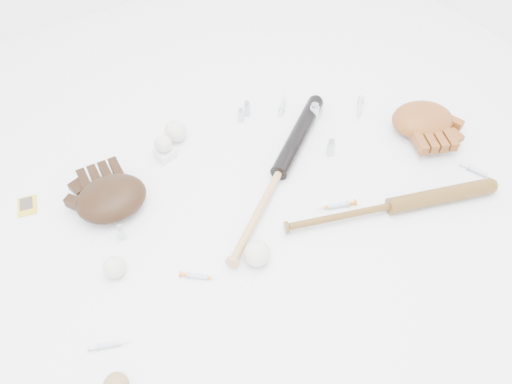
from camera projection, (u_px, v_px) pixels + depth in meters
bat_dark at (279, 172)px, 1.77m from camera, size 0.77×0.53×0.06m
bat_wood at (391, 206)px, 1.68m from camera, size 0.76×0.33×0.06m
glove_dark at (111, 198)px, 1.67m from camera, size 0.31×0.31×0.10m
glove_tan at (423, 120)px, 1.93m from camera, size 0.38×0.38×0.10m
trading_card at (27, 206)px, 1.71m from camera, size 0.08×0.10×0.00m
pedestal at (165, 154)px, 1.85m from camera, size 0.08×0.08×0.04m
baseball_on_pedestal at (163, 144)px, 1.81m from camera, size 0.06×0.06×0.06m
baseball_left at (114, 267)px, 1.52m from camera, size 0.07×0.07×0.07m
baseball_upper at (175, 131)px, 1.90m from camera, size 0.08×0.08×0.08m
baseball_mid at (257, 254)px, 1.54m from camera, size 0.08×0.08×0.08m
syringe_0 at (198, 276)px, 1.53m from camera, size 0.11×0.11×0.02m
syringe_1 at (338, 205)px, 1.71m from camera, size 0.16×0.09×0.02m
syringe_2 at (283, 105)px, 2.05m from camera, size 0.13×0.13×0.02m
syringe_3 at (478, 171)px, 1.81m from camera, size 0.07×0.16×0.02m
syringe_4 at (360, 108)px, 2.04m from camera, size 0.14×0.13×0.02m
syringe_5 at (109, 345)px, 1.38m from camera, size 0.13×0.07×0.02m
vial_0 at (241, 115)px, 1.97m from camera, size 0.02×0.02×0.06m
vial_1 at (247, 108)px, 2.00m from camera, size 0.03×0.03×0.06m
vial_2 at (331, 147)px, 1.85m from camera, size 0.03×0.03×0.07m
vial_3 at (314, 113)px, 1.97m from camera, size 0.04×0.04×0.09m
vial_4 at (122, 232)px, 1.61m from camera, size 0.02×0.02×0.06m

